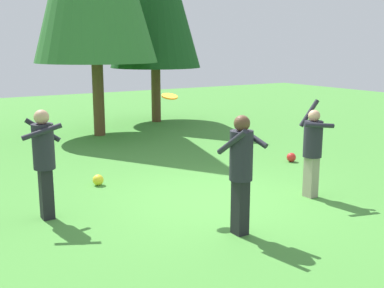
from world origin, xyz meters
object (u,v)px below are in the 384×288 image
object	(u,v)px
frisbee	(170,96)
ball_red	(291,157)
person_catcher	(44,155)
ball_yellow	(98,180)
person_thrower	(313,146)
person_bystander	(241,165)
ball_orange	(241,149)

from	to	relation	value
frisbee	ball_red	distance (m)	4.65
person_catcher	ball_yellow	xyz separation A→B (m)	(1.37, 1.34, -0.95)
person_thrower	person_bystander	size ratio (longest dim) A/B	1.00
person_bystander	frisbee	world-z (taller)	frisbee
person_thrower	ball_yellow	size ratio (longest dim) A/B	8.09
person_thrower	person_bystander	bearing A→B (deg)	37.53
person_bystander	ball_yellow	distance (m)	3.73
person_catcher	person_bystander	distance (m)	3.12
frisbee	ball_yellow	bearing A→B (deg)	107.57
person_thrower	ball_yellow	distance (m)	4.22
person_catcher	frisbee	world-z (taller)	frisbee
person_bystander	ball_red	xyz separation A→B (m)	(3.78, 2.92, -0.95)
frisbee	ball_yellow	distance (m)	2.69
person_catcher	ball_red	size ratio (longest dim) A/B	8.03
person_thrower	person_catcher	bearing A→B (deg)	1.36
frisbee	ball_orange	bearing A→B (deg)	36.89
ball_orange	ball_red	world-z (taller)	ball_red
frisbee	ball_orange	size ratio (longest dim) A/B	1.26
ball_yellow	person_catcher	bearing A→B (deg)	-135.69
ball_orange	ball_yellow	size ratio (longest dim) A/B	0.98
person_catcher	frisbee	bearing A→B (deg)	0.00
person_catcher	ball_red	bearing A→B (deg)	23.14
person_thrower	ball_yellow	world-z (taller)	person_thrower
person_catcher	ball_orange	distance (m)	6.09
frisbee	ball_yellow	world-z (taller)	frisbee
person_catcher	person_bystander	world-z (taller)	person_bystander
person_catcher	person_bystander	xyz separation A→B (m)	(2.26, -2.15, 0.00)
person_bystander	ball_red	world-z (taller)	person_bystander
person_thrower	ball_orange	world-z (taller)	person_thrower
frisbee	ball_red	bearing A→B (deg)	18.04
person_catcher	ball_yellow	world-z (taller)	person_catcher
frisbee	ball_red	size ratio (longest dim) A/B	1.23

